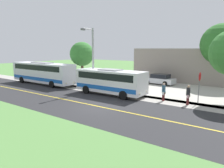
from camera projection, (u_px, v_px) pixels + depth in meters
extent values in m
plane|color=#548442|center=(101.00, 107.00, 18.08)|extent=(120.00, 120.00, 0.00)
cube|color=#28282B|center=(101.00, 107.00, 18.08)|extent=(8.00, 100.00, 0.01)
cube|color=#9E9991|center=(131.00, 96.00, 22.24)|extent=(2.40, 100.00, 0.01)
cube|color=#B2ADA3|center=(181.00, 89.00, 26.28)|extent=(14.00, 36.00, 0.01)
cube|color=gold|center=(101.00, 107.00, 18.08)|extent=(0.16, 100.00, 0.00)
cube|color=white|center=(110.00, 81.00, 22.78)|extent=(2.51, 7.93, 2.32)
cube|color=blue|center=(110.00, 86.00, 22.88)|extent=(2.55, 7.78, 0.44)
cube|color=black|center=(110.00, 75.00, 22.68)|extent=(2.55, 7.14, 0.70)
cube|color=gray|center=(110.00, 70.00, 22.57)|extent=(1.50, 2.38, 0.12)
cylinder|color=black|center=(136.00, 91.00, 22.54)|extent=(0.25, 0.90, 0.90)
cylinder|color=black|center=(123.00, 95.00, 20.54)|extent=(0.25, 0.90, 0.90)
cylinder|color=black|center=(100.00, 86.00, 25.37)|extent=(0.25, 0.90, 0.90)
cylinder|color=black|center=(86.00, 90.00, 23.37)|extent=(0.25, 0.90, 0.90)
sphere|color=#F2EACC|center=(146.00, 91.00, 21.17)|extent=(0.20, 0.20, 0.20)
sphere|color=#F2EACC|center=(140.00, 94.00, 20.07)|extent=(0.20, 0.20, 0.20)
cube|color=white|center=(43.00, 72.00, 29.50)|extent=(2.39, 11.03, 2.61)
cube|color=blue|center=(43.00, 78.00, 29.63)|extent=(2.43, 10.81, 0.44)
cube|color=black|center=(42.00, 67.00, 29.38)|extent=(2.43, 9.93, 0.70)
cube|color=gray|center=(42.00, 63.00, 29.27)|extent=(1.43, 3.31, 0.12)
cylinder|color=black|center=(66.00, 82.00, 28.69)|extent=(0.25, 0.90, 0.90)
cylinder|color=black|center=(52.00, 84.00, 26.78)|extent=(0.25, 0.90, 0.90)
cylinder|color=black|center=(36.00, 78.00, 32.63)|extent=(0.25, 0.90, 0.90)
cylinder|color=black|center=(22.00, 80.00, 30.72)|extent=(0.25, 0.90, 0.90)
sphere|color=#F2EACC|center=(74.00, 82.00, 27.00)|extent=(0.20, 0.20, 0.20)
sphere|color=#F2EACC|center=(66.00, 83.00, 25.95)|extent=(0.20, 0.20, 0.20)
cylinder|color=#4C1919|center=(188.00, 100.00, 18.77)|extent=(0.18, 0.18, 0.87)
cylinder|color=#4C1919|center=(187.00, 100.00, 18.61)|extent=(0.18, 0.18, 0.87)
cylinder|color=#262628|center=(188.00, 92.00, 18.55)|extent=(0.34, 0.34, 0.69)
sphere|color=tan|center=(189.00, 86.00, 18.48)|extent=(0.24, 0.24, 0.24)
cylinder|color=#262628|center=(189.00, 91.00, 18.69)|extent=(0.29, 0.10, 0.62)
cube|color=beige|center=(189.00, 95.00, 18.80)|extent=(0.20, 0.12, 0.28)
cylinder|color=#262628|center=(188.00, 92.00, 18.40)|extent=(0.29, 0.10, 0.62)
cube|color=beige|center=(188.00, 96.00, 18.38)|extent=(0.20, 0.12, 0.28)
cylinder|color=#4C1919|center=(164.00, 96.00, 20.18)|extent=(0.18, 0.18, 0.85)
cylinder|color=#4C1919|center=(163.00, 97.00, 20.02)|extent=(0.18, 0.18, 0.85)
cylinder|color=#335972|center=(164.00, 89.00, 19.97)|extent=(0.34, 0.34, 0.67)
sphere|color=beige|center=(164.00, 84.00, 19.90)|extent=(0.23, 0.23, 0.23)
cylinder|color=#335972|center=(164.00, 88.00, 20.11)|extent=(0.28, 0.10, 0.60)
cube|color=white|center=(165.00, 92.00, 20.22)|extent=(0.20, 0.12, 0.28)
cylinder|color=#335972|center=(163.00, 89.00, 19.82)|extent=(0.28, 0.10, 0.60)
cube|color=white|center=(163.00, 93.00, 19.80)|extent=(0.20, 0.12, 0.28)
cylinder|color=slate|center=(199.00, 92.00, 19.01)|extent=(0.07, 0.07, 2.20)
cylinder|color=red|center=(200.00, 77.00, 18.77)|extent=(0.76, 0.03, 0.76)
cylinder|color=#9E9EA3|center=(93.00, 60.00, 24.40)|extent=(0.24, 0.24, 7.28)
cylinder|color=#9E9EA3|center=(88.00, 29.00, 23.18)|extent=(1.60, 0.14, 0.14)
cube|color=#59595B|center=(83.00, 29.00, 22.55)|extent=(0.50, 0.24, 0.20)
cube|color=silver|center=(159.00, 80.00, 29.62)|extent=(2.11, 4.52, 0.70)
cube|color=black|center=(160.00, 76.00, 29.38)|extent=(1.70, 2.52, 0.57)
cylinder|color=black|center=(147.00, 82.00, 29.83)|extent=(0.27, 0.65, 0.64)
cylinder|color=black|center=(153.00, 80.00, 31.19)|extent=(0.27, 0.65, 0.64)
cylinder|color=black|center=(165.00, 84.00, 28.11)|extent=(0.27, 0.65, 0.64)
cylinder|color=black|center=(171.00, 82.00, 29.47)|extent=(0.27, 0.65, 0.64)
cylinder|color=#4C3826|center=(82.00, 74.00, 29.03)|extent=(0.36, 0.36, 3.01)
sphere|color=#387A33|center=(82.00, 54.00, 28.57)|extent=(3.28, 3.28, 3.28)
cylinder|color=brown|center=(220.00, 73.00, 28.00)|extent=(0.36, 0.36, 3.42)
sphere|color=#2D6B28|center=(222.00, 45.00, 27.36)|extent=(5.51, 5.51, 5.51)
cube|color=gray|center=(206.00, 65.00, 32.54)|extent=(10.00, 20.13, 4.99)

